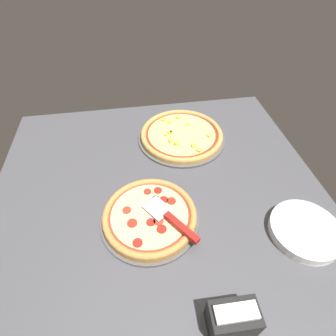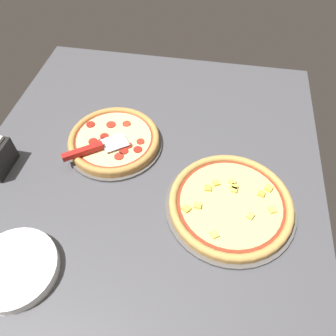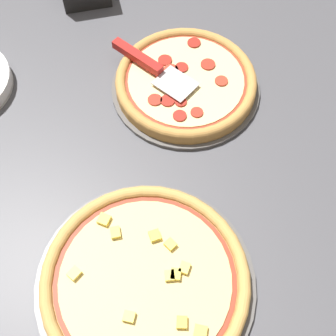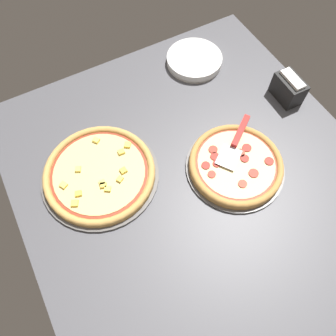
# 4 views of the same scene
# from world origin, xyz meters

# --- Properties ---
(ground_plane) EXTENTS (1.30, 1.21, 0.04)m
(ground_plane) POSITION_xyz_m (0.00, 0.00, -0.02)
(ground_plane) COLOR #4C4C51
(pizza_pan_front) EXTENTS (0.35, 0.35, 0.01)m
(pizza_pan_front) POSITION_xyz_m (-0.05, -0.14, 0.01)
(pizza_pan_front) COLOR #565451
(pizza_pan_front) RESTS_ON ground_plane
(pizza_front) EXTENTS (0.33, 0.33, 0.03)m
(pizza_front) POSITION_xyz_m (-0.05, -0.14, 0.03)
(pizza_front) COLOR #C68E47
(pizza_front) RESTS_ON pizza_pan_front
(pizza_pan_back) EXTENTS (0.42, 0.42, 0.01)m
(pizza_pan_back) POSITION_xyz_m (0.15, 0.30, 0.01)
(pizza_pan_back) COLOR #565451
(pizza_pan_back) RESTS_ON ground_plane
(pizza_back) EXTENTS (0.39, 0.39, 0.03)m
(pizza_back) POSITION_xyz_m (0.15, 0.30, 0.02)
(pizza_back) COLOR tan
(pizza_back) RESTS_ON pizza_pan_back
(serving_spatula) EXTENTS (0.17, 0.22, 0.02)m
(serving_spatula) POSITION_xyz_m (0.03, -0.20, 0.05)
(serving_spatula) COLOR silver
(serving_spatula) RESTS_ON pizza_front
(plate_stack) EXTENTS (0.24, 0.24, 0.04)m
(plate_stack) POSITION_xyz_m (0.46, -0.28, 0.02)
(plate_stack) COLOR white
(plate_stack) RESTS_ON ground_plane
(napkin_holder) EXTENTS (0.13, 0.08, 0.11)m
(napkin_holder) POSITION_xyz_m (0.12, -0.50, 0.05)
(napkin_holder) COLOR black
(napkin_holder) RESTS_ON ground_plane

